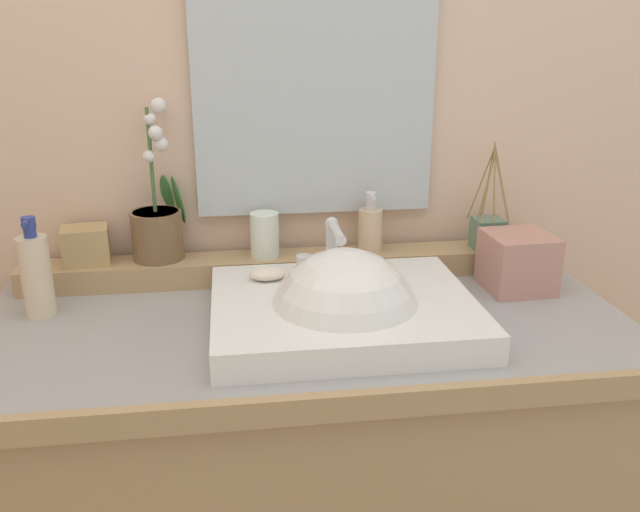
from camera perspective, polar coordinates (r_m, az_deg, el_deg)
wall_back at (r=1.54m, az=-3.07°, el=13.86°), size 3.14×0.20×2.42m
vanity_cabinet at (r=1.49m, az=-1.11°, el=-19.99°), size 1.21×0.57×0.83m
back_ledge at (r=1.46m, az=-2.26°, el=-0.85°), size 1.14×0.09×0.05m
sink_basin at (r=1.23m, az=2.05°, el=-5.32°), size 0.48×0.39×0.29m
soap_bar at (r=1.30m, az=-4.49°, el=-1.54°), size 0.07×0.04×0.02m
potted_plant at (r=1.45m, az=-13.63°, el=2.69°), size 0.12×0.12×0.33m
soap_dispenser at (r=1.46m, az=4.28°, el=2.37°), size 0.05×0.05×0.13m
tumbler_cup at (r=1.43m, az=-4.72°, el=1.80°), size 0.06×0.06×0.10m
reed_diffuser at (r=1.52m, az=14.03°, el=2.03°), size 0.09×0.08×0.24m
trinket_box at (r=1.47m, az=-19.26°, el=0.87°), size 0.10×0.09×0.08m
lotion_bottle at (r=1.36m, az=-22.96°, el=-1.43°), size 0.06×0.06×0.19m
tissue_box at (r=1.44m, az=16.43°, el=-0.47°), size 0.14×0.14×0.12m
mirror at (r=1.43m, az=-0.44°, el=16.16°), size 0.51×0.02×0.64m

